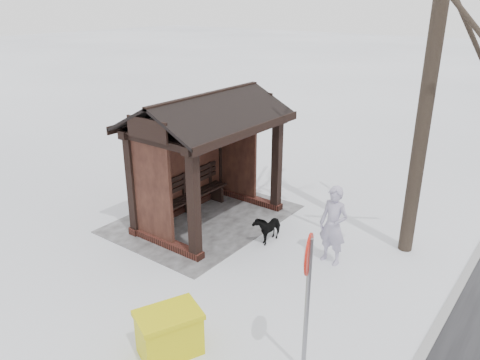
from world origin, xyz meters
name	(u,v)px	position (x,y,z in m)	size (l,w,h in m)	color
ground	(210,221)	(0.00, 0.00, 0.00)	(120.00, 120.00, 0.00)	white
kerb	(450,305)	(0.00, 5.50, 0.01)	(120.00, 0.15, 0.06)	gray
trampled_patch	(204,218)	(0.00, -0.20, 0.01)	(4.20, 3.20, 0.02)	gray
bus_shelter	(202,133)	(0.00, -0.16, 2.17)	(3.60, 2.40, 3.09)	#3C1C15
pedestrian	(333,225)	(-0.08, 3.16, 0.82)	(0.60, 0.39, 1.64)	#A69EB9
dog	(268,227)	(-0.05, 1.63, 0.32)	(0.34, 0.75, 0.64)	black
grit_bin	(169,332)	(3.76, 2.42, 0.36)	(1.12, 0.97, 0.72)	#C6BD0B
road_sign	(308,275)	(2.88, 4.21, 1.60)	(0.54, 0.22, 2.21)	slate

